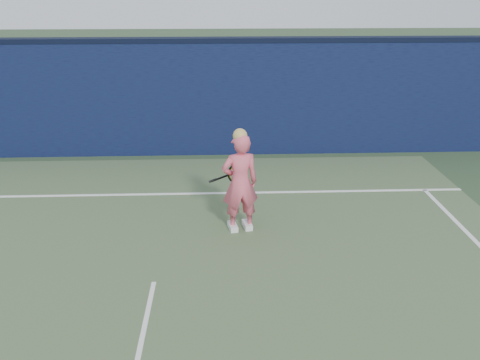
{
  "coord_description": "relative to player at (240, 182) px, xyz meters",
  "views": [
    {
      "loc": [
        0.9,
        -4.81,
        3.72
      ],
      "look_at": [
        1.21,
        2.53,
        0.85
      ],
      "focal_mm": 38.0,
      "sensor_mm": 36.0,
      "label": 1
    }
  ],
  "objects": [
    {
      "name": "backstop_wall",
      "position": [
        -1.21,
        3.97,
        0.44
      ],
      "size": [
        24.0,
        0.4,
        2.5
      ],
      "primitive_type": "cube",
      "color": "#0C0F35",
      "rests_on": "ground"
    },
    {
      "name": "court_lines",
      "position": [
        -1.21,
        -2.86,
        -0.79
      ],
      "size": [
        11.0,
        12.04,
        0.01
      ],
      "color": "white",
      "rests_on": "court_surface"
    },
    {
      "name": "player",
      "position": [
        0.0,
        0.0,
        0.0
      ],
      "size": [
        0.64,
        0.49,
        1.67
      ],
      "rotation": [
        0.0,
        0.0,
        3.34
      ],
      "color": "#E65970",
      "rests_on": "ground"
    },
    {
      "name": "ground",
      "position": [
        -1.21,
        -2.53,
        -0.81
      ],
      "size": [
        80.0,
        80.0,
        0.0
      ],
      "primitive_type": "plane",
      "color": "#2C442A",
      "rests_on": "ground"
    },
    {
      "name": "wall_cap",
      "position": [
        -1.21,
        3.97,
        1.74
      ],
      "size": [
        24.0,
        0.42,
        0.1
      ],
      "primitive_type": "cube",
      "color": "black",
      "rests_on": "backstop_wall"
    },
    {
      "name": "racket",
      "position": [
        -0.07,
        0.43,
        -0.01
      ],
      "size": [
        0.63,
        0.2,
        0.34
      ],
      "rotation": [
        0.0,
        0.0,
        0.1
      ],
      "color": "black",
      "rests_on": "ground"
    }
  ]
}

